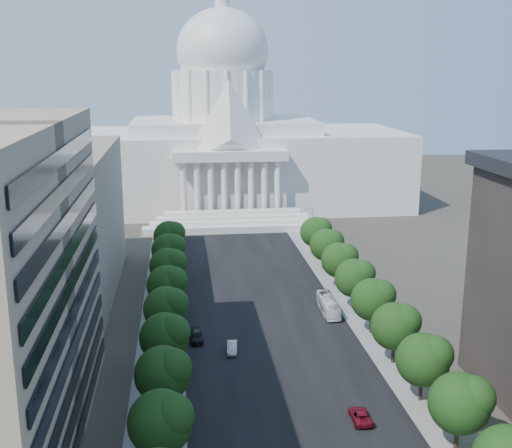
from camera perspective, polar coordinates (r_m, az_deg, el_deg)
name	(u,v)px	position (r m, az deg, el deg)	size (l,w,h in m)	color
road_asphalt	(258,301)	(130.21, 0.19, -6.86)	(30.00, 260.00, 0.01)	black
sidewalk_left	(163,305)	(129.42, -8.26, -7.15)	(8.00, 260.00, 0.02)	gray
sidewalk_right	(350,297)	(133.73, 8.34, -6.45)	(8.00, 260.00, 0.02)	gray
capitol	(224,146)	(217.91, -2.88, 6.92)	(120.00, 56.00, 73.00)	white
office_block_left_far	(17,224)	(138.55, -20.46, 0.00)	(38.00, 52.00, 30.00)	gray
tree_l_c	(163,421)	(77.56, -8.26, -16.92)	(7.79, 7.60, 9.97)	#33261C
tree_l_d	(165,373)	(88.11, -8.10, -12.95)	(7.79, 7.60, 9.97)	#33261C
tree_l_e	(166,336)	(98.98, -7.97, -9.84)	(7.79, 7.60, 9.97)	#33261C
tree_l_f	(168,307)	(110.09, -7.87, -7.35)	(7.79, 7.60, 9.97)	#33261C
tree_l_g	(168,284)	(121.37, -7.79, -5.32)	(7.79, 7.60, 9.97)	#33261C
tree_l_h	(169,265)	(132.77, -7.72, -3.64)	(7.79, 7.60, 9.97)	#33261C
tree_l_i	(170,249)	(144.28, -7.67, -2.22)	(7.79, 7.60, 9.97)	#33261C
tree_l_j	(170,235)	(155.85, -7.62, -1.02)	(7.79, 7.60, 9.97)	#33261C
tree_r_c	(463,402)	(84.35, 17.91, -14.81)	(7.79, 7.60, 9.97)	#33261C
tree_r_d	(426,358)	(94.14, 14.85, -11.47)	(7.79, 7.60, 9.97)	#33261C
tree_r_e	(397,325)	(104.39, 12.44, -8.76)	(7.79, 7.60, 9.97)	#33261C
tree_r_f	(374,298)	(114.97, 10.49, -6.53)	(7.79, 7.60, 9.97)	#33261C
tree_r_g	(356,277)	(125.82, 8.88, -4.67)	(7.79, 7.60, 9.97)	#33261C
tree_r_h	(341,259)	(136.85, 7.54, -3.10)	(7.79, 7.60, 9.97)	#33261C
tree_r_i	(328,244)	(148.04, 6.41, -1.77)	(7.79, 7.60, 9.97)	#33261C
tree_r_j	(317,231)	(159.34, 5.43, -0.63)	(7.79, 7.60, 9.97)	#33261C
streetlight_b	(478,409)	(84.65, 19.11, -15.29)	(2.61, 0.44, 9.00)	gray
streetlight_c	(406,328)	(105.30, 13.20, -8.97)	(2.61, 0.44, 9.00)	gray
streetlight_d	(362,278)	(127.52, 9.41, -4.73)	(2.61, 0.44, 9.00)	gray
streetlight_e	(332,244)	(150.62, 6.79, -1.76)	(2.61, 0.44, 9.00)	gray
streetlight_f	(311,219)	(174.24, 4.88, 0.42)	(2.61, 0.44, 9.00)	gray
car_silver	(232,348)	(107.95, -2.14, -10.93)	(1.65, 4.73, 1.56)	#A6A9AE
car_red	(360,416)	(90.12, 9.26, -16.48)	(2.41, 5.23, 1.45)	maroon
car_dark_b	(196,337)	(112.39, -5.34, -9.95)	(2.19, 5.38, 1.56)	black
city_bus	(328,305)	(124.55, 6.44, -7.18)	(2.59, 11.06, 3.08)	white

